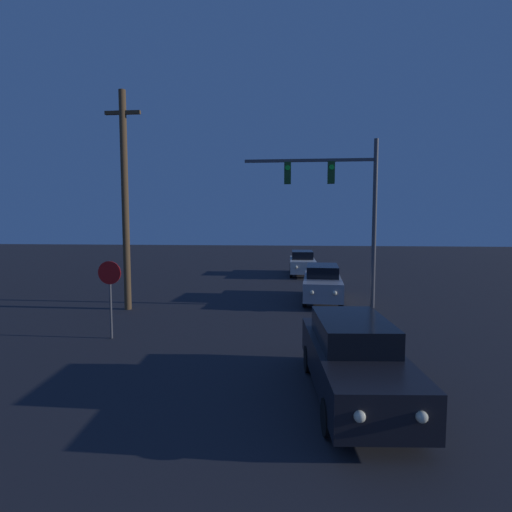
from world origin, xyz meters
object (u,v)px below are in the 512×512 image
at_px(utility_pole, 125,199).
at_px(traffic_signal_mast, 342,197).
at_px(car_mid, 322,283).
at_px(stop_sign, 110,285).
at_px(car_near, 353,358).
at_px(car_far, 302,263).

bearing_deg(utility_pole, traffic_signal_mast, 8.11).
xyz_separation_m(car_mid, traffic_signal_mast, (0.67, -1.28, 3.81)).
bearing_deg(utility_pole, stop_sign, -73.74).
distance_m(car_near, stop_sign, 7.75).
distance_m(car_far, utility_pole, 14.09).
bearing_deg(traffic_signal_mast, utility_pole, -171.89).
height_order(car_near, traffic_signal_mast, traffic_signal_mast).
bearing_deg(traffic_signal_mast, car_mid, 117.67).
height_order(traffic_signal_mast, stop_sign, traffic_signal_mast).
distance_m(car_far, stop_sign, 16.67).
relative_size(car_mid, traffic_signal_mast, 0.69).
bearing_deg(car_mid, utility_pole, 20.51).
xyz_separation_m(car_near, utility_pole, (-8.01, 7.60, 3.71)).
bearing_deg(car_mid, car_far, -82.30).
bearing_deg(car_mid, stop_sign, 46.63).
relative_size(car_near, car_far, 1.02).
xyz_separation_m(car_near, traffic_signal_mast, (0.78, 8.85, 3.81)).
bearing_deg(traffic_signal_mast, car_near, -95.05).
distance_m(car_mid, car_far, 8.88).
bearing_deg(car_near, car_mid, -94.91).
xyz_separation_m(car_near, car_far, (-0.58, 18.98, 0.00)).
height_order(car_mid, car_far, same).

